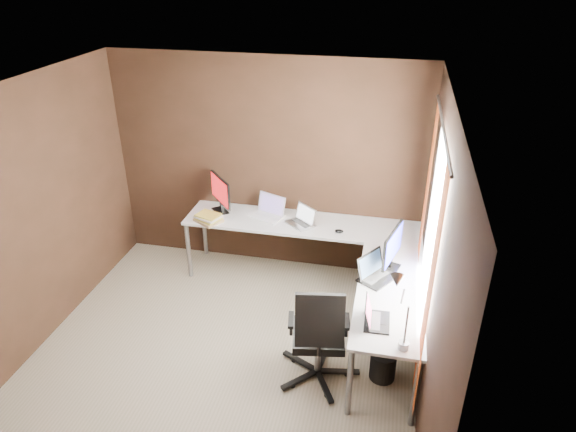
% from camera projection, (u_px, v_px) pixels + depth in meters
% --- Properties ---
extents(room, '(3.60, 3.60, 2.50)m').
position_uv_depth(room, '(255.00, 242.00, 4.30)').
color(room, '#A0937C').
rests_on(room, ground).
extents(desk, '(2.65, 2.25, 0.73)m').
position_uv_depth(desk, '(328.00, 251.00, 5.32)').
color(desk, white).
rests_on(desk, ground).
extents(drawer_pedestal, '(0.42, 0.50, 0.60)m').
position_uv_depth(drawer_pedestal, '(383.00, 282.00, 5.48)').
color(drawer_pedestal, white).
rests_on(drawer_pedestal, ground).
extents(monitor_left, '(0.35, 0.39, 0.43)m').
position_uv_depth(monitor_left, '(220.00, 192.00, 5.90)').
color(monitor_left, black).
rests_on(monitor_left, desk).
extents(monitor_right, '(0.19, 0.50, 0.42)m').
position_uv_depth(monitor_right, '(393.00, 247.00, 4.82)').
color(monitor_right, black).
rests_on(monitor_right, desk).
extents(laptop_white, '(0.43, 0.37, 0.24)m').
position_uv_depth(laptop_white, '(269.00, 212.00, 5.89)').
color(laptop_white, white).
rests_on(laptop_white, desk).
extents(laptop_silver, '(0.37, 0.36, 0.20)m').
position_uv_depth(laptop_silver, '(302.00, 220.00, 5.71)').
color(laptop_silver, silver).
rests_on(laptop_silver, desk).
extents(laptop_black_big, '(0.40, 0.43, 0.23)m').
position_uv_depth(laptop_black_big, '(375.00, 273.00, 4.78)').
color(laptop_black_big, black).
rests_on(laptop_black_big, desk).
extents(laptop_black_small, '(0.22, 0.30, 0.20)m').
position_uv_depth(laptop_black_small, '(374.00, 318.00, 4.20)').
color(laptop_black_small, black).
rests_on(laptop_black_small, desk).
extents(book_stack, '(0.36, 0.34, 0.09)m').
position_uv_depth(book_stack, '(208.00, 218.00, 5.77)').
color(book_stack, '#9A7D53').
rests_on(book_stack, desk).
extents(mouse_left, '(0.10, 0.08, 0.04)m').
position_uv_depth(mouse_left, '(210.00, 220.00, 5.77)').
color(mouse_left, black).
rests_on(mouse_left, desk).
extents(mouse_corner, '(0.10, 0.06, 0.04)m').
position_uv_depth(mouse_corner, '(339.00, 231.00, 5.55)').
color(mouse_corner, black).
rests_on(mouse_corner, desk).
extents(desk_lamp, '(0.19, 0.23, 0.62)m').
position_uv_depth(desk_lamp, '(400.00, 302.00, 3.84)').
color(desk_lamp, slate).
rests_on(desk_lamp, desk).
extents(office_chair, '(0.58, 0.59, 1.03)m').
position_uv_depth(office_chair, '(318.00, 352.00, 4.53)').
color(office_chair, black).
rests_on(office_chair, ground).
extents(wastebasket, '(0.28, 0.28, 0.27)m').
position_uv_depth(wastebasket, '(383.00, 366.00, 4.61)').
color(wastebasket, black).
rests_on(wastebasket, ground).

